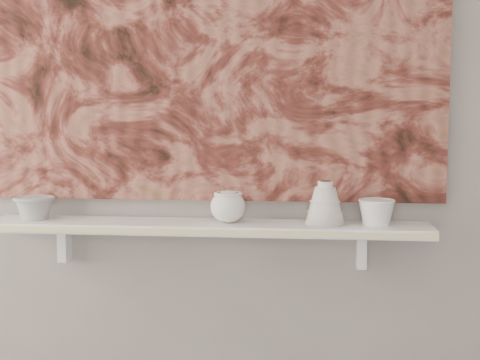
# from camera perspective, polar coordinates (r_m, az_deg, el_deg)

# --- Properties ---
(wall_back) EXTENTS (3.60, 0.00, 3.60)m
(wall_back) POSITION_cam_1_polar(r_m,az_deg,el_deg) (2.18, -2.56, 7.75)
(wall_back) COLOR gray
(wall_back) RESTS_ON floor
(shelf) EXTENTS (1.40, 0.18, 0.03)m
(shelf) POSITION_cam_1_polar(r_m,az_deg,el_deg) (2.12, -2.88, -4.02)
(shelf) COLOR silver
(shelf) RESTS_ON wall_back
(shelf_stripe) EXTENTS (1.40, 0.01, 0.02)m
(shelf_stripe) POSITION_cam_1_polar(r_m,az_deg,el_deg) (2.03, -3.28, -4.47)
(shelf_stripe) COLOR beige
(shelf_stripe) RESTS_ON shelf
(bracket_left) EXTENTS (0.03, 0.06, 0.12)m
(bracket_left) POSITION_cam_1_polar(r_m,az_deg,el_deg) (2.32, -14.75, -5.23)
(bracket_left) COLOR silver
(bracket_left) RESTS_ON wall_back
(bracket_right) EXTENTS (0.03, 0.06, 0.12)m
(bracket_right) POSITION_cam_1_polar(r_m,az_deg,el_deg) (2.18, 10.32, -5.84)
(bracket_right) COLOR silver
(bracket_right) RESTS_ON wall_back
(painting) EXTENTS (1.50, 0.02, 1.10)m
(painting) POSITION_cam_1_polar(r_m,az_deg,el_deg) (2.18, -2.64, 12.77)
(painting) COLOR #5C261F
(painting) RESTS_ON wall_back
(house_motif) EXTENTS (0.09, 0.00, 0.08)m
(house_motif) POSITION_cam_1_polar(r_m,az_deg,el_deg) (2.13, 9.43, 4.55)
(house_motif) COLOR black
(house_motif) RESTS_ON painting
(bowl_grey) EXTENTS (0.14, 0.14, 0.08)m
(bowl_grey) POSITION_cam_1_polar(r_m,az_deg,el_deg) (2.26, -17.12, -2.27)
(bowl_grey) COLOR gray
(bowl_grey) RESTS_ON shelf
(cup_cream) EXTENTS (0.14, 0.14, 0.10)m
(cup_cream) POSITION_cam_1_polar(r_m,az_deg,el_deg) (2.10, -1.03, -2.29)
(cup_cream) COLOR beige
(cup_cream) RESTS_ON shelf
(bell_vessel) EXTENTS (0.15, 0.15, 0.13)m
(bell_vessel) POSITION_cam_1_polar(r_m,az_deg,el_deg) (2.08, 7.27, -1.94)
(bell_vessel) COLOR white
(bell_vessel) RESTS_ON shelf
(bowl_white) EXTENTS (0.13, 0.13, 0.08)m
(bowl_white) POSITION_cam_1_polar(r_m,az_deg,el_deg) (2.09, 11.56, -2.70)
(bowl_white) COLOR white
(bowl_white) RESTS_ON shelf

